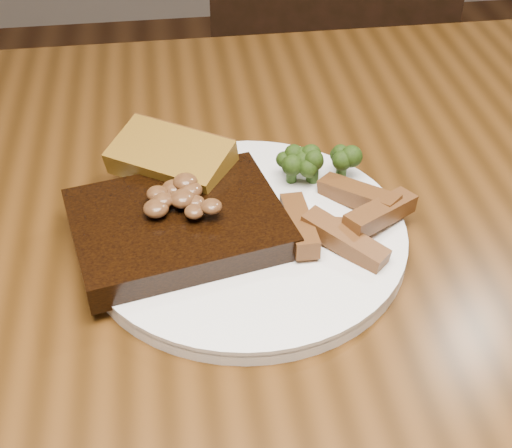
{
  "coord_description": "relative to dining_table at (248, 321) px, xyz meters",
  "views": [
    {
      "loc": [
        -0.06,
        -0.48,
        1.18
      ],
      "look_at": [
        0.01,
        0.0,
        0.78
      ],
      "focal_mm": 50.0,
      "sensor_mm": 36.0,
      "label": 1
    }
  ],
  "objects": [
    {
      "name": "mushroom_pile",
      "position": [
        -0.05,
        0.02,
        0.15
      ],
      "size": [
        0.06,
        0.06,
        0.03
      ],
      "primitive_type": null,
      "color": "brown",
      "rests_on": "steak"
    },
    {
      "name": "dining_table",
      "position": [
        0.0,
        0.0,
        0.0
      ],
      "size": [
        1.6,
        0.9,
        0.75
      ],
      "color": "#46280E",
      "rests_on": "ground"
    },
    {
      "name": "garlic_bread",
      "position": [
        -0.06,
        0.1,
        0.12
      ],
      "size": [
        0.13,
        0.11,
        0.02
      ],
      "primitive_type": "cube",
      "rotation": [
        0.0,
        0.0,
        -0.59
      ],
      "color": "brown",
      "rests_on": "plate"
    },
    {
      "name": "plate",
      "position": [
        0.0,
        0.01,
        0.1
      ],
      "size": [
        0.31,
        0.31,
        0.01
      ],
      "primitive_type": "cylinder",
      "rotation": [
        0.0,
        0.0,
        -0.08
      ],
      "color": "white",
      "rests_on": "dining_table"
    },
    {
      "name": "steak",
      "position": [
        -0.06,
        0.02,
        0.12
      ],
      "size": [
        0.21,
        0.18,
        0.03
      ],
      "primitive_type": "cube",
      "rotation": [
        0.0,
        0.0,
        0.21
      ],
      "color": "black",
      "rests_on": "plate"
    },
    {
      "name": "broccoli_cluster",
      "position": [
        0.08,
        0.08,
        0.12
      ],
      "size": [
        0.06,
        0.06,
        0.04
      ],
      "primitive_type": null,
      "color": "#20390D",
      "rests_on": "plate"
    },
    {
      "name": "chair_far",
      "position": [
        0.23,
        0.68,
        -0.21
      ],
      "size": [
        0.46,
        0.46,
        0.82
      ],
      "rotation": [
        0.0,
        0.0,
        2.93
      ],
      "color": "black",
      "rests_on": "ground"
    },
    {
      "name": "potato_wedges",
      "position": [
        0.08,
        -0.0,
        0.12
      ],
      "size": [
        0.11,
        0.11,
        0.02
      ],
      "primitive_type": null,
      "color": "brown",
      "rests_on": "plate"
    },
    {
      "name": "steak_bone",
      "position": [
        -0.06,
        -0.05,
        0.11
      ],
      "size": [
        0.15,
        0.05,
        0.02
      ],
      "primitive_type": "cube",
      "rotation": [
        0.0,
        0.0,
        0.21
      ],
      "color": "beige",
      "rests_on": "plate"
    }
  ]
}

